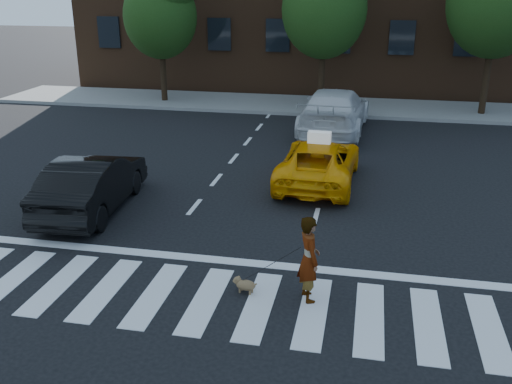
% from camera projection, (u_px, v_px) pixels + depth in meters
% --- Properties ---
extents(ground, '(120.00, 120.00, 0.00)m').
position_uv_depth(ground, '(206.00, 300.00, 10.63)').
color(ground, black).
rests_on(ground, ground).
extents(crosswalk, '(13.00, 2.40, 0.01)m').
position_uv_depth(crosswalk, '(206.00, 300.00, 10.63)').
color(crosswalk, silver).
rests_on(crosswalk, ground).
extents(stop_line, '(12.00, 0.30, 0.01)m').
position_uv_depth(stop_line, '(227.00, 261.00, 12.10)').
color(stop_line, silver).
rests_on(stop_line, ground).
extents(sidewalk_far, '(30.00, 4.00, 0.15)m').
position_uv_depth(sidewalk_far, '(311.00, 105.00, 26.66)').
color(sidewalk_far, slate).
rests_on(sidewalk_far, ground).
extents(tree_left, '(3.39, 3.38, 6.50)m').
position_uv_depth(tree_left, '(160.00, 7.00, 25.97)').
color(tree_left, black).
rests_on(tree_left, ground).
extents(taxi, '(2.25, 4.61, 1.26)m').
position_uv_depth(taxi, '(319.00, 162.00, 16.57)').
color(taxi, '#F29B05').
rests_on(taxi, ground).
extents(black_sedan, '(1.87, 4.48, 1.44)m').
position_uv_depth(black_sedan, '(92.00, 183.00, 14.56)').
color(black_sedan, black).
rests_on(black_sedan, ground).
extents(white_suv, '(2.67, 5.93, 1.69)m').
position_uv_depth(white_suv, '(334.00, 110.00, 22.07)').
color(white_suv, silver).
rests_on(white_suv, ground).
extents(woman, '(0.61, 0.72, 1.67)m').
position_uv_depth(woman, '(309.00, 259.00, 10.38)').
color(woman, '#999999').
rests_on(woman, ground).
extents(dog, '(0.52, 0.29, 0.30)m').
position_uv_depth(dog, '(244.00, 284.00, 10.83)').
color(dog, '#906A49').
rests_on(dog, ground).
extents(taxi_sign, '(0.66, 0.30, 0.32)m').
position_uv_depth(taxi_sign, '(319.00, 137.00, 16.11)').
color(taxi_sign, white).
rests_on(taxi_sign, taxi).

